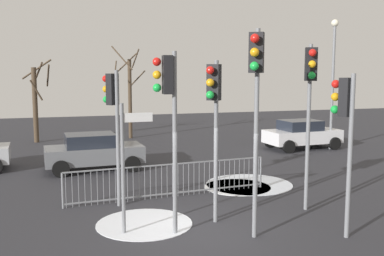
{
  "coord_description": "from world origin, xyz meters",
  "views": [
    {
      "loc": [
        -3.18,
        -10.23,
        3.94
      ],
      "look_at": [
        0.74,
        3.24,
        2.15
      ],
      "focal_mm": 41.89,
      "sensor_mm": 36.0,
      "label": 1
    }
  ],
  "objects_px": {
    "car_grey_mid": "(93,151)",
    "direction_sign_post": "(125,162)",
    "traffic_light_mid_left": "(345,118)",
    "bare_tree_left": "(36,101)",
    "traffic_light_rear_left": "(256,87)",
    "traffic_light_foreground_left": "(113,107)",
    "street_lamp": "(333,70)",
    "traffic_light_foreground_right": "(214,105)",
    "car_white_trailing": "(302,134)",
    "bare_tree_centre": "(129,93)",
    "traffic_light_mid_right": "(310,90)",
    "traffic_light_rear_right": "(169,102)"
  },
  "relations": [
    {
      "from": "traffic_light_foreground_right",
      "to": "bare_tree_centre",
      "type": "height_order",
      "value": "bare_tree_centre"
    },
    {
      "from": "traffic_light_foreground_left",
      "to": "car_grey_mid",
      "type": "height_order",
      "value": "traffic_light_foreground_left"
    },
    {
      "from": "bare_tree_centre",
      "to": "traffic_light_rear_right",
      "type": "bearing_deg",
      "value": -95.03
    },
    {
      "from": "car_white_trailing",
      "to": "bare_tree_left",
      "type": "distance_m",
      "value": 14.49
    },
    {
      "from": "traffic_light_mid_left",
      "to": "bare_tree_left",
      "type": "xyz_separation_m",
      "value": [
        -7.71,
        17.21,
        -0.53
      ]
    },
    {
      "from": "traffic_light_rear_right",
      "to": "direction_sign_post",
      "type": "xyz_separation_m",
      "value": [
        -1.0,
        0.33,
        -1.45
      ]
    },
    {
      "from": "traffic_light_foreground_right",
      "to": "car_white_trailing",
      "type": "distance_m",
      "value": 12.62
    },
    {
      "from": "car_grey_mid",
      "to": "street_lamp",
      "type": "distance_m",
      "value": 12.45
    },
    {
      "from": "traffic_light_rear_left",
      "to": "bare_tree_left",
      "type": "height_order",
      "value": "traffic_light_rear_left"
    },
    {
      "from": "traffic_light_mid_right",
      "to": "bare_tree_left",
      "type": "xyz_separation_m",
      "value": [
        -7.93,
        15.26,
        -1.1
      ]
    },
    {
      "from": "traffic_light_rear_left",
      "to": "traffic_light_mid_left",
      "type": "bearing_deg",
      "value": -156.91
    },
    {
      "from": "traffic_light_mid_left",
      "to": "car_grey_mid",
      "type": "bearing_deg",
      "value": 88.2
    },
    {
      "from": "traffic_light_rear_right",
      "to": "car_grey_mid",
      "type": "distance_m",
      "value": 8.23
    },
    {
      "from": "traffic_light_rear_right",
      "to": "bare_tree_left",
      "type": "bearing_deg",
      "value": 16.3
    },
    {
      "from": "traffic_light_rear_right",
      "to": "car_grey_mid",
      "type": "xyz_separation_m",
      "value": [
        -1.28,
        7.75,
        -2.46
      ]
    },
    {
      "from": "traffic_light_mid_left",
      "to": "traffic_light_rear_right",
      "type": "height_order",
      "value": "traffic_light_rear_right"
    },
    {
      "from": "street_lamp",
      "to": "bare_tree_centre",
      "type": "height_order",
      "value": "street_lamp"
    },
    {
      "from": "traffic_light_rear_left",
      "to": "traffic_light_mid_left",
      "type": "xyz_separation_m",
      "value": [
        2.1,
        -0.39,
        -0.73
      ]
    },
    {
      "from": "street_lamp",
      "to": "car_grey_mid",
      "type": "bearing_deg",
      "value": -172.23
    },
    {
      "from": "bare_tree_left",
      "to": "traffic_light_rear_right",
      "type": "bearing_deg",
      "value": -76.61
    },
    {
      "from": "bare_tree_centre",
      "to": "traffic_light_foreground_right",
      "type": "bearing_deg",
      "value": -90.51
    },
    {
      "from": "car_white_trailing",
      "to": "bare_tree_centre",
      "type": "height_order",
      "value": "bare_tree_centre"
    },
    {
      "from": "car_grey_mid",
      "to": "street_lamp",
      "type": "bearing_deg",
      "value": 4.43
    },
    {
      "from": "direction_sign_post",
      "to": "bare_tree_centre",
      "type": "height_order",
      "value": "bare_tree_centre"
    },
    {
      "from": "traffic_light_mid_left",
      "to": "bare_tree_left",
      "type": "bearing_deg",
      "value": 82.43
    },
    {
      "from": "traffic_light_rear_left",
      "to": "street_lamp",
      "type": "relative_size",
      "value": 0.76
    },
    {
      "from": "traffic_light_mid_right",
      "to": "car_grey_mid",
      "type": "distance_m",
      "value": 9.31
    },
    {
      "from": "car_grey_mid",
      "to": "direction_sign_post",
      "type": "bearing_deg",
      "value": -91.2
    },
    {
      "from": "traffic_light_foreground_right",
      "to": "car_white_trailing",
      "type": "bearing_deg",
      "value": -89.33
    },
    {
      "from": "traffic_light_mid_left",
      "to": "direction_sign_post",
      "type": "xyz_separation_m",
      "value": [
        -4.92,
        1.62,
        -1.07
      ]
    },
    {
      "from": "traffic_light_mid_right",
      "to": "traffic_light_rear_left",
      "type": "bearing_deg",
      "value": 58.12
    },
    {
      "from": "traffic_light_foreground_right",
      "to": "traffic_light_mid_right",
      "type": "bearing_deg",
      "value": -133.93
    },
    {
      "from": "bare_tree_left",
      "to": "street_lamp",
      "type": "bearing_deg",
      "value": -24.38
    },
    {
      "from": "bare_tree_left",
      "to": "bare_tree_centre",
      "type": "bearing_deg",
      "value": 0.93
    },
    {
      "from": "traffic_light_mid_left",
      "to": "traffic_light_foreground_left",
      "type": "xyz_separation_m",
      "value": [
        -4.92,
        4.03,
        0.06
      ]
    },
    {
      "from": "traffic_light_foreground_right",
      "to": "traffic_light_foreground_left",
      "type": "xyz_separation_m",
      "value": [
        -2.27,
        2.35,
        -0.18
      ]
    },
    {
      "from": "traffic_light_rear_left",
      "to": "car_grey_mid",
      "type": "bearing_deg",
      "value": -36.7
    },
    {
      "from": "car_white_trailing",
      "to": "bare_tree_centre",
      "type": "relative_size",
      "value": 0.73
    },
    {
      "from": "traffic_light_rear_left",
      "to": "bare_tree_centre",
      "type": "bearing_deg",
      "value": -55.01
    },
    {
      "from": "traffic_light_mid_left",
      "to": "street_lamp",
      "type": "distance_m",
      "value": 12.66
    },
    {
      "from": "car_white_trailing",
      "to": "car_grey_mid",
      "type": "bearing_deg",
      "value": -173.27
    },
    {
      "from": "bare_tree_left",
      "to": "traffic_light_foreground_right",
      "type": "bearing_deg",
      "value": -71.94
    },
    {
      "from": "traffic_light_mid_right",
      "to": "car_white_trailing",
      "type": "relative_size",
      "value": 1.19
    },
    {
      "from": "traffic_light_rear_left",
      "to": "bare_tree_centre",
      "type": "distance_m",
      "value": 16.93
    },
    {
      "from": "direction_sign_post",
      "to": "bare_tree_left",
      "type": "xyz_separation_m",
      "value": [
        -2.79,
        15.59,
        0.54
      ]
    },
    {
      "from": "traffic_light_foreground_left",
      "to": "direction_sign_post",
      "type": "bearing_deg",
      "value": -131.11
    },
    {
      "from": "traffic_light_foreground_left",
      "to": "car_grey_mid",
      "type": "distance_m",
      "value": 5.46
    },
    {
      "from": "traffic_light_rear_left",
      "to": "traffic_light_foreground_left",
      "type": "bearing_deg",
      "value": -18.68
    },
    {
      "from": "car_white_trailing",
      "to": "traffic_light_foreground_left",
      "type": "bearing_deg",
      "value": -149.87
    },
    {
      "from": "bare_tree_left",
      "to": "traffic_light_foreground_left",
      "type": "bearing_deg",
      "value": -78.02
    }
  ]
}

